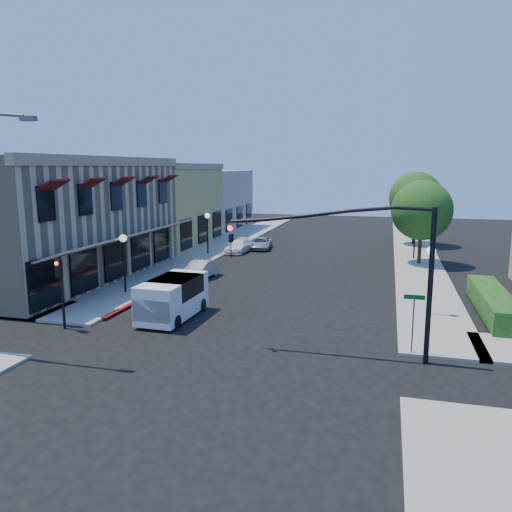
% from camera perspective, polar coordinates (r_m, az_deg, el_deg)
% --- Properties ---
extents(ground, '(120.00, 120.00, 0.00)m').
position_cam_1_polar(ground, '(20.27, -4.57, -11.42)').
color(ground, black).
rests_on(ground, ground).
extents(sidewalk_left, '(3.50, 50.00, 0.12)m').
position_cam_1_polar(sidewalk_left, '(47.80, -3.71, 1.25)').
color(sidewalk_left, gray).
rests_on(sidewalk_left, ground).
extents(sidewalk_right, '(3.50, 50.00, 0.12)m').
position_cam_1_polar(sidewalk_right, '(45.42, 17.71, 0.32)').
color(sidewalk_right, gray).
rests_on(sidewalk_right, ground).
extents(curb_red_strip, '(0.25, 10.00, 0.06)m').
position_cam_1_polar(curb_red_strip, '(29.90, -11.99, -4.48)').
color(curb_red_strip, maroon).
rests_on(curb_red_strip, ground).
extents(corner_brick_building, '(11.77, 18.20, 8.10)m').
position_cam_1_polar(corner_brick_building, '(36.25, -22.24, 3.97)').
color(corner_brick_building, tan).
rests_on(corner_brick_building, ground).
extents(yellow_stucco_building, '(10.00, 12.00, 7.60)m').
position_cam_1_polar(yellow_stucco_building, '(49.04, -11.68, 5.69)').
color(yellow_stucco_building, tan).
rests_on(yellow_stucco_building, ground).
extents(pink_stucco_building, '(10.00, 12.00, 7.00)m').
position_cam_1_polar(pink_stucco_building, '(60.01, -6.54, 6.33)').
color(pink_stucco_building, tan).
rests_on(pink_stucco_building, ground).
extents(hedge, '(1.40, 8.00, 1.10)m').
position_cam_1_polar(hedge, '(28.27, 25.35, -6.11)').
color(hedge, '#154112').
rests_on(hedge, ground).
extents(street_tree_a, '(4.56, 4.56, 6.48)m').
position_cam_1_polar(street_tree_a, '(39.95, 18.42, 4.98)').
color(street_tree_a, black).
rests_on(street_tree_a, ground).
extents(street_tree_b, '(4.94, 4.94, 7.02)m').
position_cam_1_polar(street_tree_b, '(49.89, 17.79, 6.35)').
color(street_tree_b, black).
rests_on(street_tree_b, ground).
extents(signal_mast_arm, '(8.01, 0.39, 6.00)m').
position_cam_1_polar(signal_mast_arm, '(19.54, 13.20, -0.00)').
color(signal_mast_arm, black).
rests_on(signal_mast_arm, ground).
extents(secondary_signal, '(0.28, 0.42, 3.32)m').
position_cam_1_polar(secondary_signal, '(24.48, -21.47, -2.64)').
color(secondary_signal, black).
rests_on(secondary_signal, ground).
extents(street_name_sign, '(0.80, 0.06, 2.50)m').
position_cam_1_polar(street_name_sign, '(20.79, 17.55, -6.37)').
color(street_name_sign, '#595B5E').
rests_on(street_name_sign, ground).
extents(lamppost_left_near, '(0.44, 0.44, 3.57)m').
position_cam_1_polar(lamppost_left_near, '(30.10, -14.90, 0.82)').
color(lamppost_left_near, black).
rests_on(lamppost_left_near, ground).
extents(lamppost_left_far, '(0.44, 0.44, 3.57)m').
position_cam_1_polar(lamppost_left_far, '(42.69, -5.58, 3.78)').
color(lamppost_left_far, black).
rests_on(lamppost_left_far, ground).
extents(lamppost_right_near, '(0.44, 0.44, 3.57)m').
position_cam_1_polar(lamppost_right_near, '(26.26, 19.32, -0.75)').
color(lamppost_right_near, black).
rests_on(lamppost_right_near, ground).
extents(lamppost_right_far, '(0.44, 0.44, 3.57)m').
position_cam_1_polar(lamppost_right_far, '(42.07, 17.75, 3.25)').
color(lamppost_right_far, black).
rests_on(lamppost_right_far, ground).
extents(white_van, '(2.11, 4.58, 2.01)m').
position_cam_1_polar(white_van, '(25.05, -9.54, -4.51)').
color(white_van, silver).
rests_on(white_van, ground).
extents(parked_car_a, '(1.70, 3.85, 1.29)m').
position_cam_1_polar(parked_car_a, '(30.04, -9.17, -3.06)').
color(parked_car_a, black).
rests_on(parked_car_a, ground).
extents(parked_car_b, '(1.71, 3.84, 1.22)m').
position_cam_1_polar(parked_car_b, '(33.73, -6.40, -1.59)').
color(parked_car_b, '#B1B5B7').
rests_on(parked_car_b, ground).
extents(parked_car_c, '(1.92, 4.01, 1.13)m').
position_cam_1_polar(parked_car_c, '(43.88, -1.92, 1.14)').
color(parked_car_c, white).
rests_on(parked_car_c, ground).
extents(parked_car_d, '(2.20, 3.97, 1.05)m').
position_cam_1_polar(parked_car_d, '(45.68, 0.58, 1.45)').
color(parked_car_d, '#A9ABAE').
rests_on(parked_car_d, ground).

